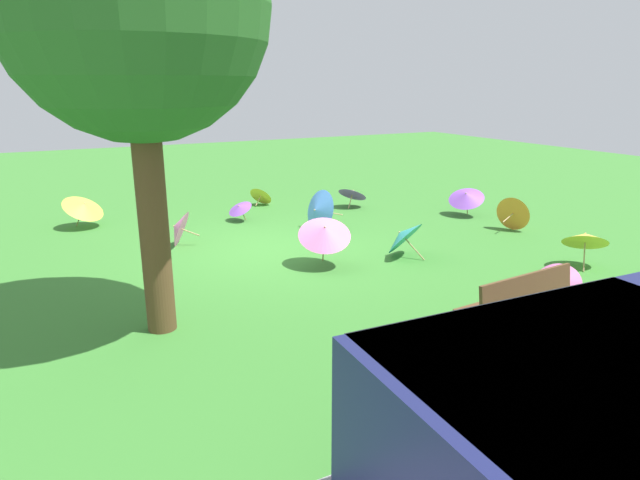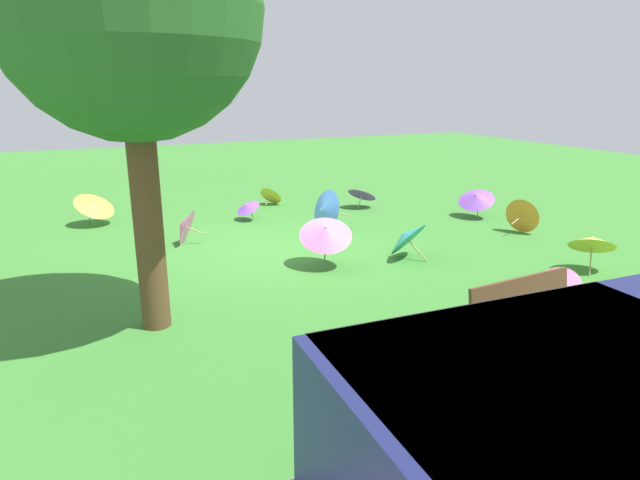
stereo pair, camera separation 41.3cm
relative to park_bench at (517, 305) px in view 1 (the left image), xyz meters
The scene contains 15 objects.
ground 5.12m from the park_bench, 75.62° to the right, with size 40.00×40.00×0.00m, color #387A2D.
park_bench is the anchor object (origin of this frame).
shade_tree 5.70m from the park_bench, 31.18° to the right, with size 3.09×3.09×5.50m.
parasol_blue_0 5.78m from the park_bench, 91.74° to the right, with size 0.93×0.97×0.94m.
parasol_teal_0 3.52m from the park_bench, 102.15° to the right, with size 1.04×0.99×0.77m.
parasol_pink_0 1.52m from the park_bench, 158.24° to the right, with size 0.75×0.82×0.63m.
parasol_purple_1 6.73m from the park_bench, 126.66° to the right, with size 1.15×1.16×0.77m.
parasol_pink_1 6.68m from the park_bench, 65.47° to the right, with size 0.73×0.84×0.74m.
parasol_yellow_0 3.58m from the park_bench, 154.80° to the right, with size 1.06×1.06×0.79m.
parasol_yellow_1 9.47m from the park_bench, 63.09° to the right, with size 1.22×1.21×0.79m.
parasol_pink_2 3.68m from the park_bench, 77.38° to the right, with size 1.20×1.19×0.95m.
parasol_purple_2 7.49m from the park_bench, 82.10° to the right, with size 0.71×0.73×0.51m.
parasol_orange_1 5.66m from the park_bench, 136.11° to the right, with size 0.79×0.81×0.77m.
parasol_yellow_3 8.86m from the park_bench, 90.57° to the right, with size 0.74×0.77×0.55m.
parasol_purple_3 7.79m from the park_bench, 105.55° to the right, with size 0.98×0.99×0.63m.
Camera 1 is at (3.79, 9.38, 3.11)m, focal length 30.57 mm.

